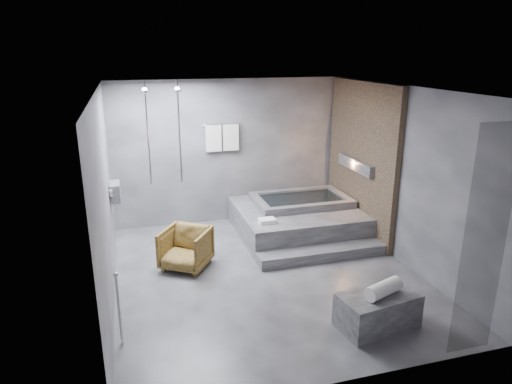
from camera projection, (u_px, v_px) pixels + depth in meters
name	position (u px, v px, depth m)	size (l,w,h in m)	color
room	(287.00, 160.00, 6.85)	(5.00, 5.04, 2.82)	#323235
tub_deck	(297.00, 220.00, 8.58)	(2.20, 2.00, 0.50)	#38383A
tub_step	(322.00, 254.00, 7.54)	(2.20, 0.36, 0.18)	#38383A
concrete_bench	(377.00, 310.00, 5.67)	(0.98, 0.54, 0.44)	#363639
driftwood_chair	(186.00, 248.00, 7.18)	(0.69, 0.71, 0.65)	#422E10
rolled_towel	(383.00, 289.00, 5.55)	(0.19, 0.19, 0.52)	white
deck_towel	(267.00, 221.00, 7.74)	(0.28, 0.20, 0.07)	white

